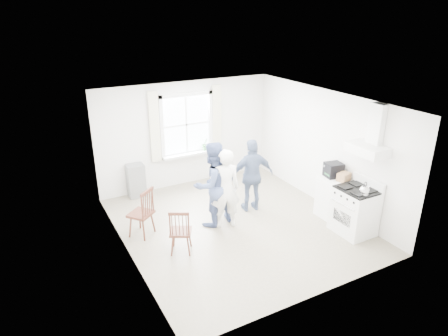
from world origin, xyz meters
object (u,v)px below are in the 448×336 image
(person_left, at_px, (225,189))
(person_mid, at_px, (212,184))
(person_right, at_px, (252,176))
(windsor_chair_b, at_px, (180,228))
(gas_stove, at_px, (355,210))
(low_cabinet, at_px, (332,197))
(windsor_chair_a, at_px, (145,208))
(stereo_stack, at_px, (334,170))

(person_left, height_order, person_mid, person_mid)
(person_mid, height_order, person_right, person_mid)
(windsor_chair_b, xyz_separation_m, person_right, (2.07, 0.88, 0.27))
(gas_stove, relative_size, low_cabinet, 1.24)
(person_left, xyz_separation_m, person_mid, (-0.17, 0.22, 0.05))
(gas_stove, relative_size, windsor_chair_a, 1.11)
(person_left, distance_m, person_mid, 0.28)
(person_right, bearing_deg, low_cabinet, 151.58)
(person_left, bearing_deg, gas_stove, 159.67)
(stereo_stack, bearing_deg, person_right, 143.09)
(windsor_chair_a, distance_m, windsor_chair_b, 0.98)
(person_left, height_order, person_right, person_left)
(windsor_chair_b, bearing_deg, stereo_stack, -2.29)
(gas_stove, distance_m, person_right, 2.22)
(person_mid, distance_m, person_right, 1.06)
(stereo_stack, distance_m, person_mid, 2.56)
(person_mid, xyz_separation_m, person_right, (1.04, 0.15, -0.07))
(stereo_stack, height_order, person_mid, person_mid)
(gas_stove, distance_m, stereo_stack, 0.97)
(windsor_chair_a, height_order, person_left, person_left)
(person_mid, bearing_deg, windsor_chair_a, -17.81)
(low_cabinet, xyz_separation_m, person_left, (-2.21, 0.73, 0.39))
(low_cabinet, bearing_deg, person_left, 161.78)
(stereo_stack, distance_m, person_right, 1.71)
(person_mid, bearing_deg, gas_stove, 134.34)
(gas_stove, height_order, person_left, person_left)
(person_left, bearing_deg, windsor_chair_b, 36.48)
(low_cabinet, bearing_deg, windsor_chair_b, 176.36)
(windsor_chair_a, xyz_separation_m, person_left, (1.54, -0.41, 0.22))
(windsor_chair_b, bearing_deg, low_cabinet, -3.64)
(windsor_chair_a, relative_size, person_right, 0.62)
(low_cabinet, xyz_separation_m, windsor_chair_b, (-3.41, 0.22, 0.10))
(person_right, bearing_deg, windsor_chair_b, 34.14)
(low_cabinet, relative_size, windsor_chair_a, 0.89)
(low_cabinet, xyz_separation_m, stereo_stack, (0.03, 0.08, 0.60))
(gas_stove, relative_size, windsor_chair_b, 1.24)
(person_left, bearing_deg, stereo_stack, 177.22)
(windsor_chair_a, relative_size, windsor_chair_b, 1.12)
(windsor_chair_b, distance_m, person_right, 2.27)
(windsor_chair_a, bearing_deg, person_left, -14.82)
(gas_stove, distance_m, person_mid, 2.86)
(stereo_stack, bearing_deg, windsor_chair_a, 164.38)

